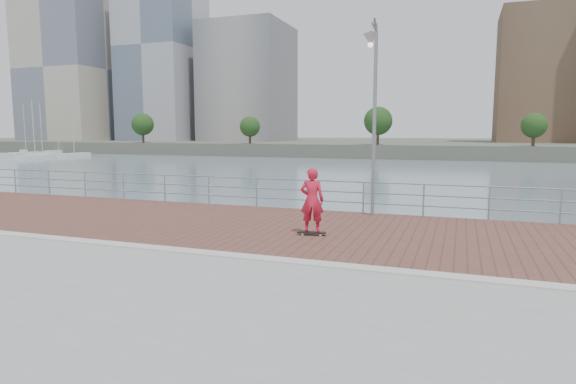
% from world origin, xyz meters
% --- Properties ---
extents(water, '(400.00, 400.00, 0.00)m').
position_xyz_m(water, '(0.00, 0.00, -2.00)').
color(water, slate).
rests_on(water, ground).
extents(brick_lane, '(40.00, 6.80, 0.02)m').
position_xyz_m(brick_lane, '(0.00, 3.60, 0.01)').
color(brick_lane, brown).
rests_on(brick_lane, seawall).
extents(curb, '(40.00, 0.40, 0.06)m').
position_xyz_m(curb, '(0.00, 0.00, 0.03)').
color(curb, '#B7B5AD').
rests_on(curb, seawall).
extents(far_shore, '(320.00, 95.00, 2.50)m').
position_xyz_m(far_shore, '(0.00, 122.50, -0.75)').
color(far_shore, '#4C5142').
rests_on(far_shore, ground).
extents(guardrail, '(39.06, 0.06, 1.13)m').
position_xyz_m(guardrail, '(0.00, 7.00, 0.69)').
color(guardrail, '#8C9EA8').
rests_on(guardrail, brick_lane).
extents(street_lamp, '(0.45, 1.31, 6.17)m').
position_xyz_m(street_lamp, '(1.44, 6.05, 4.38)').
color(street_lamp, gray).
rests_on(street_lamp, brick_lane).
extents(skateboard, '(0.81, 0.33, 0.09)m').
position_xyz_m(skateboard, '(0.42, 2.79, 0.09)').
color(skateboard, black).
rests_on(skateboard, brick_lane).
extents(skateboarder, '(0.71, 0.53, 1.79)m').
position_xyz_m(skateboarder, '(0.42, 2.79, 1.00)').
color(skateboarder, red).
rests_on(skateboarder, skateboard).
extents(shoreline_trees, '(109.60, 5.06, 6.75)m').
position_xyz_m(shoreline_trees, '(-9.40, 77.00, 4.28)').
color(shoreline_trees, '#473323').
rests_on(shoreline_trees, far_shore).
extents(marina, '(26.66, 30.97, 10.33)m').
position_xyz_m(marina, '(-80.15, 62.99, -1.53)').
color(marina, silver).
rests_on(marina, water).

